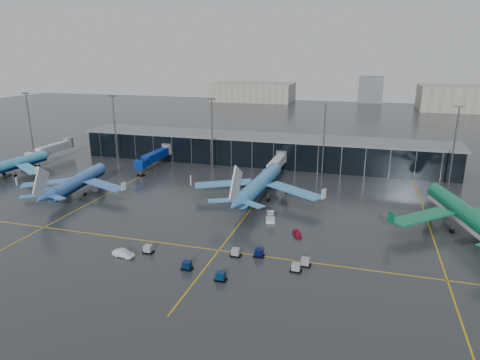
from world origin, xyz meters
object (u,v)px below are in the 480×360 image
(service_van_red, at_px, (297,233))
(airliner_klm_near, at_px, (260,175))
(service_van_white, at_px, (123,253))
(airliner_aer_lingus, at_px, (465,202))
(baggage_carts, at_px, (235,261))
(airliner_klm_west, at_px, (12,158))
(mobile_airstair, at_px, (270,219))
(airliner_arkefly, at_px, (77,174))

(service_van_red, bearing_deg, airliner_klm_near, 95.79)
(service_van_white, bearing_deg, airliner_aer_lingus, -55.66)
(airliner_klm_near, xyz_separation_m, service_van_white, (-18.13, -44.52, -6.27))
(airliner_klm_near, xyz_separation_m, baggage_carts, (5.14, -41.11, -6.28))
(airliner_klm_west, xyz_separation_m, airliner_klm_near, (88.55, -0.56, 1.14))
(baggage_carts, xyz_separation_m, service_van_red, (9.66, 17.33, -0.13))
(baggage_carts, height_order, mobile_airstair, mobile_airstair)
(airliner_arkefly, relative_size, service_van_white, 8.40)
(airliner_klm_near, bearing_deg, mobile_airstair, -64.98)
(baggage_carts, relative_size, mobile_airstair, 9.63)
(mobile_airstair, bearing_deg, baggage_carts, -107.80)
(mobile_airstair, bearing_deg, service_van_white, -145.79)
(airliner_aer_lingus, bearing_deg, mobile_airstair, 175.28)
(airliner_arkefly, xyz_separation_m, airliner_klm_near, (53.50, 10.85, 0.96))
(airliner_klm_west, relative_size, service_van_white, 8.15)
(airliner_klm_west, bearing_deg, service_van_white, -27.91)
(airliner_klm_west, distance_m, service_van_red, 106.31)
(airliner_klm_west, relative_size, airliner_arkefly, 0.97)
(baggage_carts, distance_m, mobile_airstair, 24.28)
(mobile_airstair, xyz_separation_m, service_van_white, (-25.06, -27.62, 0.01))
(airliner_klm_near, height_order, service_van_white, airliner_klm_near)
(airliner_aer_lingus, relative_size, baggage_carts, 1.29)
(baggage_carts, distance_m, service_van_red, 19.84)
(baggage_carts, bearing_deg, airliner_klm_near, 97.13)
(airliner_arkefly, relative_size, mobile_airstair, 10.91)
(airliner_aer_lingus, height_order, mobile_airstair, airliner_aer_lingus)
(airliner_klm_near, bearing_deg, airliner_klm_west, -177.64)
(mobile_airstair, bearing_deg, airliner_klm_near, 98.72)
(airliner_klm_west, distance_m, service_van_white, 83.77)
(mobile_airstair, bearing_deg, service_van_red, -54.73)
(mobile_airstair, xyz_separation_m, service_van_red, (7.87, -6.88, -0.14))
(airliner_klm_near, distance_m, mobile_airstair, 19.31)
(service_van_white, bearing_deg, mobile_airstair, -34.81)
(service_van_white, bearing_deg, service_van_red, -50.39)
(airliner_klm_west, height_order, baggage_carts, airliner_klm_west)
(service_van_red, height_order, service_van_white, service_van_white)
(airliner_klm_west, height_order, service_van_white, airliner_klm_west)
(mobile_airstair, bearing_deg, airliner_aer_lingus, -3.50)
(airliner_aer_lingus, bearing_deg, airliner_klm_west, 161.36)
(airliner_arkefly, bearing_deg, airliner_klm_near, 3.67)
(service_van_red, bearing_deg, airliner_aer_lingus, -4.29)
(airliner_klm_near, relative_size, service_van_red, 12.38)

